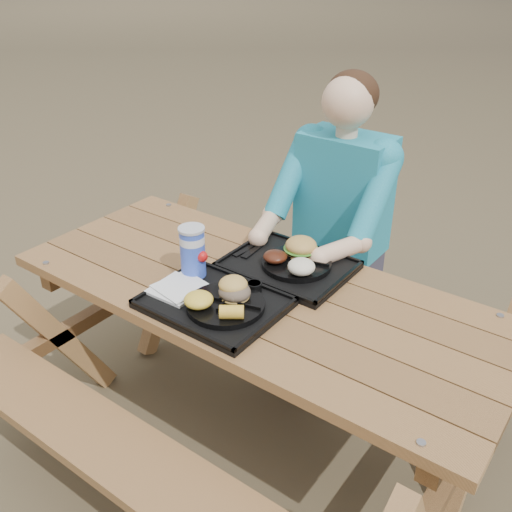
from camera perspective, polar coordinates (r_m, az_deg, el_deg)
The scene contains 18 objects.
ground at distance 2.51m, azimuth -0.00°, elevation -17.83°, with size 60.00×60.00×0.00m, color #999999.
picnic_table at distance 2.25m, azimuth -0.00°, elevation -11.30°, with size 1.80×1.49×0.75m, color #999999, non-canonical shape.
tray_near at distance 1.93m, azimuth -4.22°, elevation -4.79°, with size 0.45×0.35×0.02m, color black.
tray_far at distance 2.14m, azimuth 3.24°, elevation -1.06°, with size 0.45×0.35×0.02m, color black.
plate_near at distance 1.89m, azimuth -3.05°, elevation -4.91°, with size 0.26×0.26×0.02m, color black.
plate_far at distance 2.12m, azimuth 4.08°, elevation -0.73°, with size 0.26×0.26×0.02m, color black.
napkin_stack at distance 1.99m, azimuth -7.87°, elevation -3.19°, with size 0.16×0.16×0.02m, color white.
soda_cup at distance 2.03m, azimuth -6.34°, elevation 0.32°, with size 0.09×0.09×0.18m, color blue.
condiment_bbq at distance 1.99m, azimuth -1.80°, elevation -2.74°, with size 0.05×0.05×0.03m, color black.
condiment_mustard at distance 1.97m, azimuth -0.18°, elevation -3.09°, with size 0.05×0.05×0.03m, color yellow.
sandwich at distance 1.88m, azimuth -2.17°, elevation -2.79°, with size 0.10×0.10×0.11m, color gold, non-canonical shape.
mac_cheese at distance 1.86m, azimuth -5.77°, elevation -4.38°, with size 0.10×0.10×0.05m, color yellow.
corn_cob at distance 1.79m, azimuth -2.46°, elevation -5.62°, with size 0.08×0.08×0.04m, color yellow, non-canonical shape.
cutlery_far at distance 2.23m, azimuth -0.14°, elevation 0.68°, with size 0.03×0.16×0.01m, color black.
burger at distance 2.14m, azimuth 4.54°, elevation 1.42°, with size 0.12×0.12×0.11m, color #C69345, non-canonical shape.
baked_beans at distance 2.10m, azimuth 1.93°, elevation -0.07°, with size 0.09×0.09×0.04m, color #451B0D.
potato_salad at distance 2.03m, azimuth 4.56°, elevation -1.07°, with size 0.10×0.10×0.05m, color white.
diner at distance 2.59m, azimuth 8.20°, elevation 1.39°, with size 0.48×0.84×1.28m, color #1B93BD, non-canonical shape.
Camera 1 is at (1.01, -1.38, 1.84)m, focal length 40.00 mm.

